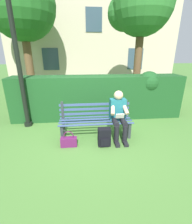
% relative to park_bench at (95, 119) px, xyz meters
% --- Properties ---
extents(ground, '(60.00, 60.00, 0.00)m').
position_rel_park_bench_xyz_m(ground, '(0.00, 0.08, -0.44)').
color(ground, '#477533').
extents(park_bench, '(1.80, 0.54, 0.87)m').
position_rel_park_bench_xyz_m(park_bench, '(0.00, 0.00, 0.00)').
color(park_bench, '#2D3338').
rests_on(park_bench, ground).
extents(person_seated, '(0.44, 0.73, 1.17)m').
position_rel_park_bench_xyz_m(person_seated, '(-0.55, 0.18, 0.18)').
color(person_seated, '#1E6672').
rests_on(person_seated, ground).
extents(hedge_backdrop, '(5.33, 0.83, 1.48)m').
position_rel_park_bench_xyz_m(hedge_backdrop, '(-0.23, -1.24, 0.27)').
color(hedge_backdrop, '#19471E').
rests_on(hedge_backdrop, ground).
extents(tree, '(2.23, 2.12, 4.67)m').
position_rel_park_bench_xyz_m(tree, '(-1.81, -2.63, 3.08)').
color(tree, brown).
rests_on(tree, ground).
extents(building_facade, '(9.98, 3.29, 5.99)m').
position_rel_park_bench_xyz_m(building_facade, '(-0.50, -7.74, 2.55)').
color(building_facade, '#BCAD93').
rests_on(building_facade, ground).
extents(backpack, '(0.28, 0.25, 0.43)m').
position_rel_park_bench_xyz_m(backpack, '(-0.15, 0.55, -0.24)').
color(backpack, black).
rests_on(backpack, ground).
extents(handbag, '(0.37, 0.15, 0.38)m').
position_rel_park_bench_xyz_m(handbag, '(0.65, 0.50, -0.32)').
color(handbag, '#59194C').
rests_on(handbag, ground).
extents(tree_far, '(2.98, 2.84, 5.29)m').
position_rel_park_bench_xyz_m(tree_far, '(2.79, -4.25, 3.34)').
color(tree_far, brown).
rests_on(tree_far, ground).
extents(lamp_post, '(0.32, 0.32, 3.76)m').
position_rel_park_bench_xyz_m(lamp_post, '(1.91, -0.73, 1.87)').
color(lamp_post, black).
rests_on(lamp_post, ground).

